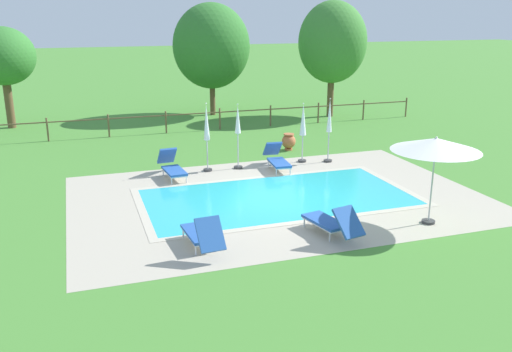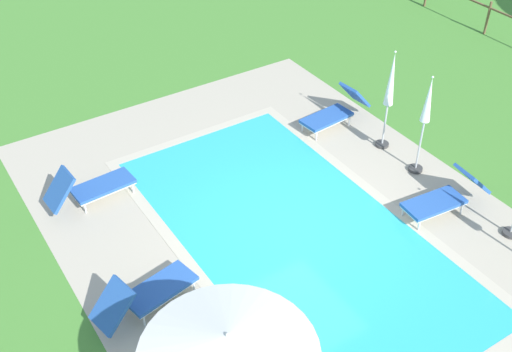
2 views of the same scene
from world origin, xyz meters
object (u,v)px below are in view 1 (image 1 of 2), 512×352
object	(u,v)px
sun_lounger_north_end	(277,159)
tree_centre	(332,42)
patio_umbrella_closed_row_mid_east	(207,129)
tree_west_mid	(3,57)
sun_lounger_north_mid	(202,234)
patio_umbrella_closed_row_centre	(238,127)
sun_lounger_north_near_steps	(331,222)
patio_umbrella_open_foreground	(436,145)
tree_far_west	(211,46)
terracotta_urn_near_fence	(289,141)
sun_lounger_north_far	(172,167)
patio_umbrella_closed_row_west	(303,124)
patio_umbrella_closed_row_mid_west	(329,123)

from	to	relation	value
sun_lounger_north_end	tree_centre	bearing A→B (deg)	54.01
patio_umbrella_closed_row_mid_east	tree_west_mid	size ratio (longest dim) A/B	0.51
sun_lounger_north_mid	sun_lounger_north_end	world-z (taller)	sun_lounger_north_mid
patio_umbrella_closed_row_centre	patio_umbrella_closed_row_mid_east	distance (m)	1.15
sun_lounger_north_near_steps	patio_umbrella_closed_row_mid_east	xyz separation A→B (m)	(-1.59, 6.84, 1.18)
patio_umbrella_open_foreground	tree_far_west	distance (m)	17.94
patio_umbrella_open_foreground	terracotta_urn_near_fence	size ratio (longest dim) A/B	3.47
sun_lounger_north_far	tree_far_west	size ratio (longest dim) A/B	0.32
sun_lounger_north_end	patio_umbrella_open_foreground	size ratio (longest dim) A/B	0.82
patio_umbrella_closed_row_west	terracotta_urn_near_fence	world-z (taller)	patio_umbrella_closed_row_west
sun_lounger_north_end	tree_centre	xyz separation A→B (m)	(6.52, 8.97, 3.60)
patio_umbrella_open_foreground	terracotta_urn_near_fence	distance (m)	9.06
terracotta_urn_near_fence	patio_umbrella_closed_row_mid_east	bearing A→B (deg)	-153.52
sun_lounger_north_far	patio_umbrella_open_foreground	bearing A→B (deg)	-47.95
sun_lounger_north_near_steps	sun_lounger_north_end	xyz separation A→B (m)	(0.90, 6.29, -0.00)
tree_west_mid	patio_umbrella_open_foreground	bearing A→B (deg)	-55.80
patio_umbrella_closed_row_mid_west	tree_west_mid	size ratio (longest dim) A/B	0.50
sun_lounger_north_mid	sun_lounger_north_end	bearing A→B (deg)	54.95
sun_lounger_north_far	tree_far_west	distance (m)	12.57
patio_umbrella_closed_row_west	tree_west_mid	xyz separation A→B (m)	(-11.16, 10.60, 2.00)
sun_lounger_north_mid	sun_lounger_north_far	distance (m)	6.20
sun_lounger_north_mid	patio_umbrella_closed_row_west	bearing A→B (deg)	50.39
patio_umbrella_closed_row_mid_east	sun_lounger_north_end	bearing A→B (deg)	-12.44
patio_umbrella_closed_row_centre	tree_centre	world-z (taller)	tree_centre
tree_west_mid	patio_umbrella_closed_row_centre	bearing A→B (deg)	-51.27
terracotta_urn_near_fence	tree_far_west	size ratio (longest dim) A/B	0.12
patio_umbrella_open_foreground	patio_umbrella_closed_row_mid_west	world-z (taller)	patio_umbrella_closed_row_mid_west
patio_umbrella_closed_row_west	sun_lounger_north_end	bearing A→B (deg)	-154.33
sun_lounger_north_far	sun_lounger_north_end	world-z (taller)	sun_lounger_north_far
patio_umbrella_closed_row_mid_west	tree_centre	bearing A→B (deg)	63.57
patio_umbrella_closed_row_mid_west	patio_umbrella_closed_row_centre	size ratio (longest dim) A/B	1.02
patio_umbrella_closed_row_west	patio_umbrella_closed_row_mid_west	xyz separation A→B (m)	(0.95, -0.30, 0.05)
patio_umbrella_open_foreground	patio_umbrella_closed_row_centre	distance (m)	7.67
sun_lounger_north_mid	patio_umbrella_closed_row_centre	world-z (taller)	patio_umbrella_closed_row_centre
sun_lounger_north_mid	tree_far_west	bearing A→B (deg)	74.91
tree_far_west	tree_west_mid	distance (m)	10.40
sun_lounger_north_near_steps	patio_umbrella_closed_row_centre	world-z (taller)	patio_umbrella_closed_row_centre
sun_lounger_north_near_steps	sun_lounger_north_far	distance (m)	7.10
sun_lounger_north_near_steps	patio_umbrella_open_foreground	xyz separation A→B (m)	(2.92, -0.05, 1.81)
tree_centre	sun_lounger_north_far	bearing A→B (deg)	-139.62
sun_lounger_north_mid	patio_umbrella_closed_row_mid_east	size ratio (longest dim) A/B	0.76
sun_lounger_north_mid	patio_umbrella_closed_row_mid_east	bearing A→B (deg)	75.16
patio_umbrella_open_foreground	patio_umbrella_closed_row_centre	bearing A→B (deg)	116.08
sun_lounger_north_far	tree_centre	size ratio (longest dim) A/B	0.31
patio_umbrella_open_foreground	patio_umbrella_closed_row_mid_west	distance (m)	6.68
patio_umbrella_closed_row_mid_east	terracotta_urn_near_fence	size ratio (longest dim) A/B	3.57
terracotta_urn_near_fence	sun_lounger_north_far	bearing A→B (deg)	-156.09
sun_lounger_north_mid	terracotta_urn_near_fence	xyz separation A→B (m)	(5.69, 8.54, -0.02)
patio_umbrella_closed_row_mid_east	tree_west_mid	bearing A→B (deg)	124.83
sun_lounger_north_end	patio_umbrella_closed_row_mid_east	xyz separation A→B (m)	(-2.48, 0.55, 1.18)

